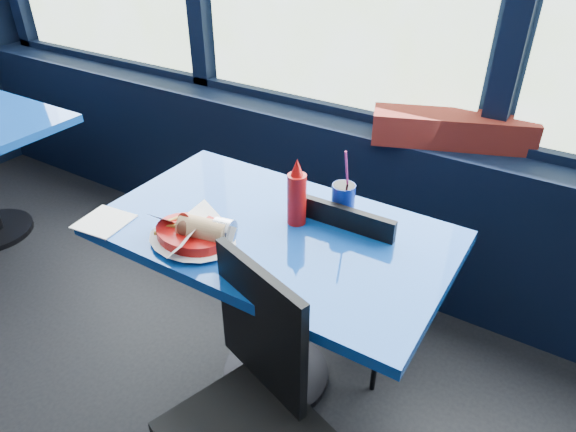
{
  "coord_description": "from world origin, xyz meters",
  "views": [
    {
      "loc": [
        1.11,
        0.8,
        1.74
      ],
      "look_at": [
        0.37,
        1.98,
        0.83
      ],
      "focal_mm": 32.0,
      "sensor_mm": 36.0,
      "label": 1
    }
  ],
  "objects_px": {
    "ketchup_bottle": "(297,195)",
    "planter_box": "(452,129)",
    "near_table": "(274,270)",
    "food_basket": "(194,233)",
    "soda_cup": "(343,201)",
    "chair_near_back": "(353,273)",
    "chair_near_front": "(252,395)"
  },
  "relations": [
    {
      "from": "chair_near_back",
      "to": "planter_box",
      "type": "distance_m",
      "value": 0.76
    },
    {
      "from": "chair_near_front",
      "to": "chair_near_back",
      "type": "xyz_separation_m",
      "value": [
        -0.01,
        0.68,
        -0.03
      ]
    },
    {
      "from": "ketchup_bottle",
      "to": "planter_box",
      "type": "bearing_deg",
      "value": 70.62
    },
    {
      "from": "near_table",
      "to": "soda_cup",
      "type": "bearing_deg",
      "value": 47.8
    },
    {
      "from": "food_basket",
      "to": "ketchup_bottle",
      "type": "distance_m",
      "value": 0.36
    },
    {
      "from": "near_table",
      "to": "planter_box",
      "type": "xyz_separation_m",
      "value": [
        0.33,
        0.88,
        0.3
      ]
    },
    {
      "from": "chair_near_back",
      "to": "food_basket",
      "type": "height_order",
      "value": "food_basket"
    },
    {
      "from": "near_table",
      "to": "chair_near_back",
      "type": "height_order",
      "value": "chair_near_back"
    },
    {
      "from": "planter_box",
      "to": "ketchup_bottle",
      "type": "xyz_separation_m",
      "value": [
        -0.28,
        -0.81,
        -0.01
      ]
    },
    {
      "from": "food_basket",
      "to": "soda_cup",
      "type": "bearing_deg",
      "value": 63.11
    },
    {
      "from": "chair_near_front",
      "to": "ketchup_bottle",
      "type": "relative_size",
      "value": 3.59
    },
    {
      "from": "ketchup_bottle",
      "to": "soda_cup",
      "type": "distance_m",
      "value": 0.17
    },
    {
      "from": "chair_near_front",
      "to": "chair_near_back",
      "type": "height_order",
      "value": "chair_near_front"
    },
    {
      "from": "planter_box",
      "to": "food_basket",
      "type": "bearing_deg",
      "value": -135.92
    },
    {
      "from": "food_basket",
      "to": "chair_near_front",
      "type": "bearing_deg",
      "value": -17.51
    },
    {
      "from": "near_table",
      "to": "food_basket",
      "type": "distance_m",
      "value": 0.35
    },
    {
      "from": "near_table",
      "to": "ketchup_bottle",
      "type": "distance_m",
      "value": 0.3
    },
    {
      "from": "soda_cup",
      "to": "near_table",
      "type": "bearing_deg",
      "value": -132.2
    },
    {
      "from": "chair_near_front",
      "to": "food_basket",
      "type": "height_order",
      "value": "chair_near_front"
    },
    {
      "from": "food_basket",
      "to": "planter_box",
      "type": "bearing_deg",
      "value": 79.26
    },
    {
      "from": "near_table",
      "to": "soda_cup",
      "type": "distance_m",
      "value": 0.35
    },
    {
      "from": "food_basket",
      "to": "soda_cup",
      "type": "relative_size",
      "value": 1.14
    },
    {
      "from": "near_table",
      "to": "chair_near_front",
      "type": "relative_size",
      "value": 1.37
    },
    {
      "from": "near_table",
      "to": "chair_near_front",
      "type": "bearing_deg",
      "value": -64.28
    },
    {
      "from": "ketchup_bottle",
      "to": "food_basket",
      "type": "bearing_deg",
      "value": -128.28
    },
    {
      "from": "food_basket",
      "to": "chair_near_back",
      "type": "bearing_deg",
      "value": 63.6
    },
    {
      "from": "chair_near_front",
      "to": "planter_box",
      "type": "distance_m",
      "value": 1.38
    },
    {
      "from": "ketchup_bottle",
      "to": "soda_cup",
      "type": "bearing_deg",
      "value": 42.82
    },
    {
      "from": "near_table",
      "to": "planter_box",
      "type": "distance_m",
      "value": 0.99
    },
    {
      "from": "near_table",
      "to": "planter_box",
      "type": "relative_size",
      "value": 1.8
    },
    {
      "from": "chair_near_front",
      "to": "planter_box",
      "type": "xyz_separation_m",
      "value": [
        0.12,
        1.33,
        0.36
      ]
    },
    {
      "from": "chair_near_back",
      "to": "chair_near_front",
      "type": "bearing_deg",
      "value": 89.82
    }
  ]
}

